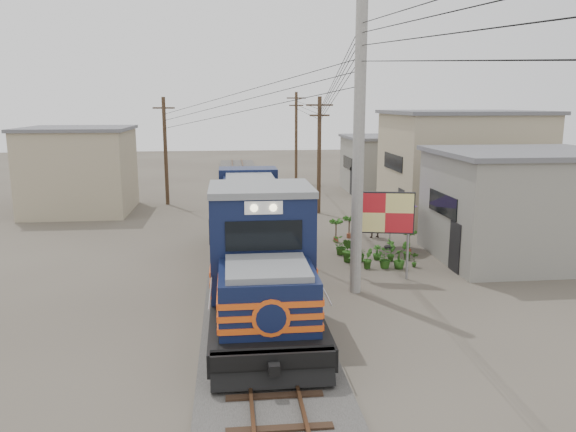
{
  "coord_description": "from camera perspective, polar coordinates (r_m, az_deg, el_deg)",
  "views": [
    {
      "loc": [
        -0.92,
        -19.33,
        6.67
      ],
      "look_at": [
        1.4,
        2.53,
        2.2
      ],
      "focal_mm": 35.0,
      "sensor_mm": 36.0,
      "label": 1
    }
  ],
  "objects": [
    {
      "name": "wooden_pole_mid",
      "position": [
        33.9,
        3.18,
        6.42
      ],
      "size": [
        1.6,
        0.24,
        7.0
      ],
      "color": "#4C3826",
      "rests_on": "ground"
    },
    {
      "name": "ballast",
      "position": [
        30.07,
        -4.16,
        -1.19
      ],
      "size": [
        3.6,
        70.0,
        0.16
      ],
      "primitive_type": "cube",
      "color": "#595651",
      "rests_on": "ground"
    },
    {
      "name": "vendor",
      "position": [
        28.3,
        8.79,
        -0.31
      ],
      "size": [
        0.79,
        0.62,
        1.89
      ],
      "primitive_type": "imported",
      "rotation": [
        0.0,
        0.0,
        3.42
      ],
      "color": "black",
      "rests_on": "ground"
    },
    {
      "name": "shophouse_left",
      "position": [
        36.7,
        -20.41,
        4.43
      ],
      "size": [
        6.3,
        6.3,
        5.2
      ],
      "color": "tan",
      "rests_on": "ground"
    },
    {
      "name": "track",
      "position": [
        30.04,
        -4.17,
        -0.86
      ],
      "size": [
        1.15,
        70.0,
        0.12
      ],
      "color": "#51331E",
      "rests_on": "ground"
    },
    {
      "name": "wooden_pole_far",
      "position": [
        47.75,
        0.84,
        8.21
      ],
      "size": [
        1.6,
        0.24,
        7.5
      ],
      "color": "#4C3826",
      "rests_on": "ground"
    },
    {
      "name": "market_umbrella",
      "position": [
        26.07,
        10.44,
        1.68
      ],
      "size": [
        3.08,
        3.08,
        2.62
      ],
      "rotation": [
        0.0,
        0.0,
        -0.37
      ],
      "color": "black",
      "rests_on": "ground"
    },
    {
      "name": "billboard",
      "position": [
        21.46,
        9.84,
        0.09
      ],
      "size": [
        2.16,
        0.56,
        3.38
      ],
      "rotation": [
        0.0,
        0.0,
        -0.2
      ],
      "color": "#99999E",
      "rests_on": "ground"
    },
    {
      "name": "locomotive",
      "position": [
        20.72,
        -3.35,
        -2.15
      ],
      "size": [
        3.06,
        16.66,
        4.13
      ],
      "color": "black",
      "rests_on": "ground"
    },
    {
      "name": "ground",
      "position": [
        20.47,
        -3.18,
        -7.54
      ],
      "size": [
        120.0,
        120.0,
        0.0
      ],
      "primitive_type": "plane",
      "color": "#473F35",
      "rests_on": "ground"
    },
    {
      "name": "power_lines",
      "position": [
        27.85,
        -4.58,
        13.3
      ],
      "size": [
        9.65,
        19.0,
        3.3
      ],
      "color": "black",
      "rests_on": "ground"
    },
    {
      "name": "plant_nursery",
      "position": [
        23.98,
        8.31,
        -3.76
      ],
      "size": [
        3.35,
        3.04,
        1.04
      ],
      "color": "#295A19",
      "rests_on": "ground"
    },
    {
      "name": "shophouse_mid",
      "position": [
        34.27,
        17.1,
        5.03
      ],
      "size": [
        8.4,
        7.35,
        6.2
      ],
      "color": "tan",
      "rests_on": "ground"
    },
    {
      "name": "shophouse_back",
      "position": [
        43.25,
        10.01,
        5.27
      ],
      "size": [
        6.3,
        6.3,
        4.2
      ],
      "color": "gray",
      "rests_on": "ground"
    },
    {
      "name": "utility_pole_main",
      "position": [
        19.41,
        7.17,
        6.47
      ],
      "size": [
        0.4,
        0.4,
        10.0
      ],
      "color": "#9E9B93",
      "rests_on": "ground"
    },
    {
      "name": "shophouse_front",
      "position": [
        25.91,
        22.68,
        1.02
      ],
      "size": [
        7.35,
        6.3,
        4.7
      ],
      "color": "gray",
      "rests_on": "ground"
    },
    {
      "name": "wooden_pole_left",
      "position": [
        37.67,
        -12.35,
        6.68
      ],
      "size": [
        1.6,
        0.24,
        7.0
      ],
      "color": "#4C3826",
      "rests_on": "ground"
    }
  ]
}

